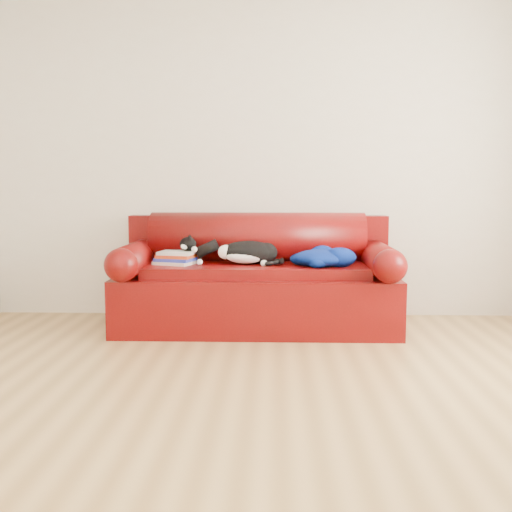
{
  "coord_description": "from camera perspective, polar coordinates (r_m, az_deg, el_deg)",
  "views": [
    {
      "loc": [
        0.13,
        -3.04,
        1.07
      ],
      "look_at": [
        -0.01,
        1.35,
        0.57
      ],
      "focal_mm": 42.0,
      "sensor_mm": 36.0,
      "label": 1
    }
  ],
  "objects": [
    {
      "name": "sofa_base",
      "position": [
        4.61,
        0.06,
        -3.96
      ],
      "size": [
        2.1,
        0.9,
        0.5
      ],
      "color": "#370204",
      "rests_on": "ground"
    },
    {
      "name": "cat",
      "position": [
        4.52,
        -0.82,
        0.28
      ],
      "size": [
        0.62,
        0.25,
        0.22
      ],
      "rotation": [
        0.0,
        0.0,
        -0.03
      ],
      "color": "black",
      "rests_on": "sofa_base"
    },
    {
      "name": "blanket",
      "position": [
        4.46,
        6.27,
        -0.11
      ],
      "size": [
        0.51,
        0.41,
        0.15
      ],
      "rotation": [
        0.0,
        0.0,
        0.12
      ],
      "color": "#021143",
      "rests_on": "sofa_base"
    },
    {
      "name": "sofa_back",
      "position": [
        4.81,
        0.15,
        0.13
      ],
      "size": [
        2.1,
        1.01,
        0.88
      ],
      "color": "#370204",
      "rests_on": "ground"
    },
    {
      "name": "book_stack",
      "position": [
        4.56,
        -7.65,
        -0.18
      ],
      "size": [
        0.33,
        0.29,
        0.1
      ],
      "rotation": [
        0.0,
        0.0,
        -0.27
      ],
      "color": "silver",
      "rests_on": "sofa_base"
    },
    {
      "name": "room_shell",
      "position": [
        3.11,
        1.79,
        17.48
      ],
      "size": [
        4.52,
        4.02,
        2.61
      ],
      "color": "beige",
      "rests_on": "ground"
    },
    {
      "name": "ground",
      "position": [
        3.22,
        -0.57,
        -12.97
      ],
      "size": [
        4.5,
        4.5,
        0.0
      ],
      "primitive_type": "plane",
      "color": "olive",
      "rests_on": "ground"
    }
  ]
}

